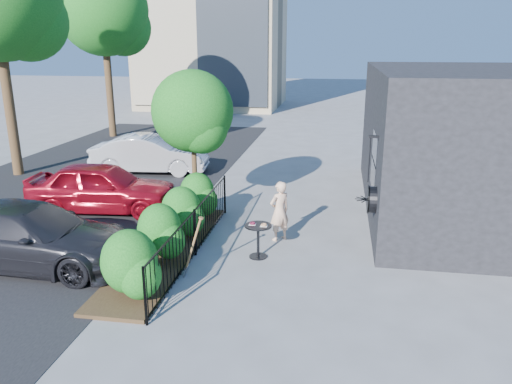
% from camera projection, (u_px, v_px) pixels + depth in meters
% --- Properties ---
extents(ground, '(120.00, 120.00, 0.00)m').
position_uv_depth(ground, '(261.00, 259.00, 11.15)').
color(ground, gray).
rests_on(ground, ground).
extents(shop_building, '(6.22, 9.00, 4.00)m').
position_uv_depth(shop_building, '(480.00, 142.00, 13.96)').
color(shop_building, black).
rests_on(shop_building, ground).
extents(fence, '(0.05, 6.05, 1.10)m').
position_uv_depth(fence, '(195.00, 232.00, 11.23)').
color(fence, black).
rests_on(fence, ground).
extents(planting_bed, '(1.30, 6.00, 0.08)m').
position_uv_depth(planting_bed, '(166.00, 251.00, 11.49)').
color(planting_bed, '#382616').
rests_on(planting_bed, ground).
extents(shrubs, '(1.10, 5.60, 1.24)m').
position_uv_depth(shrubs, '(171.00, 223.00, 11.38)').
color(shrubs, '#125215').
rests_on(shrubs, ground).
extents(patio_tree, '(2.20, 2.20, 3.94)m').
position_uv_depth(patio_tree, '(194.00, 116.00, 13.32)').
color(patio_tree, '#3F2B19').
rests_on(patio_tree, ground).
extents(street, '(9.00, 30.00, 0.01)m').
position_uv_depth(street, '(48.00, 203.00, 15.10)').
color(street, black).
rests_on(street, ground).
extents(street_tree_far, '(4.40, 4.40, 8.28)m').
position_uv_depth(street_tree_far, '(104.00, 16.00, 24.22)').
color(street_tree_far, '#3F2B19').
rests_on(street_tree_far, ground).
extents(cafe_table, '(0.61, 0.61, 0.82)m').
position_uv_depth(cafe_table, '(258.00, 235.00, 11.13)').
color(cafe_table, black).
rests_on(cafe_table, ground).
extents(woman, '(0.64, 0.63, 1.49)m').
position_uv_depth(woman, '(280.00, 211.00, 12.06)').
color(woman, beige).
rests_on(woman, ground).
extents(shovel, '(0.46, 0.18, 1.35)m').
position_uv_depth(shovel, '(192.00, 250.00, 10.17)').
color(shovel, brown).
rests_on(shovel, ground).
extents(car_red, '(4.31, 2.05, 1.42)m').
position_uv_depth(car_red, '(102.00, 187.00, 14.20)').
color(car_red, maroon).
rests_on(car_red, ground).
extents(car_silver, '(4.37, 1.91, 1.40)m').
position_uv_depth(car_silver, '(150.00, 154.00, 18.48)').
color(car_silver, silver).
rests_on(car_silver, ground).
extents(car_darkgrey, '(4.71, 1.98, 1.36)m').
position_uv_depth(car_darkgrey, '(30.00, 236.00, 10.68)').
color(car_darkgrey, black).
rests_on(car_darkgrey, ground).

